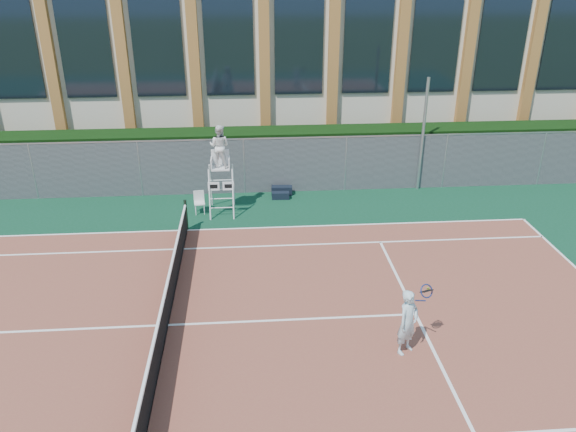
{
  "coord_description": "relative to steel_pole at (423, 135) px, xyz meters",
  "views": [
    {
      "loc": [
        2.16,
        -11.94,
        8.45
      ],
      "look_at": [
        3.28,
        3.0,
        1.59
      ],
      "focal_mm": 35.0,
      "sensor_mm": 36.0,
      "label": 1
    }
  ],
  "objects": [
    {
      "name": "tennis_net",
      "position": [
        -8.96,
        -8.7,
        -1.7
      ],
      "size": [
        0.1,
        11.3,
        1.1
      ],
      "color": "black",
      "rests_on": "ground"
    },
    {
      "name": "sports_bag_near",
      "position": [
        -5.51,
        -0.2,
        -2.05
      ],
      "size": [
        0.83,
        0.38,
        0.35
      ],
      "primitive_type": "cube",
      "rotation": [
        0.0,
        0.0,
        -0.06
      ],
      "color": "black",
      "rests_on": "apron"
    },
    {
      "name": "building",
      "position": [
        -8.96,
        9.25,
        1.91
      ],
      "size": [
        45.0,
        10.6,
        8.22
      ],
      "color": "beige",
      "rests_on": "ground"
    },
    {
      "name": "apron",
      "position": [
        -8.96,
        -7.7,
        -2.23
      ],
      "size": [
        36.0,
        20.0,
        0.01
      ],
      "primitive_type": "cube",
      "color": "#0C3920",
      "rests_on": "ground"
    },
    {
      "name": "tennis_player",
      "position": [
        -3.24,
        -10.16,
        -1.38
      ],
      "size": [
        0.98,
        0.77,
        1.65
      ],
      "color": "silver",
      "rests_on": "tennis_court"
    },
    {
      "name": "fence",
      "position": [
        -8.96,
        0.1,
        -1.14
      ],
      "size": [
        40.0,
        0.06,
        2.2
      ],
      "primitive_type": null,
      "color": "#595E60",
      "rests_on": "ground"
    },
    {
      "name": "hedge",
      "position": [
        -8.96,
        1.3,
        -1.14
      ],
      "size": [
        40.0,
        1.4,
        2.2
      ],
      "primitive_type": "cube",
      "color": "black",
      "rests_on": "ground"
    },
    {
      "name": "steel_pole",
      "position": [
        0.0,
        0.0,
        0.0
      ],
      "size": [
        0.12,
        0.12,
        4.47
      ],
      "primitive_type": "cylinder",
      "color": "#9EA0A5",
      "rests_on": "ground"
    },
    {
      "name": "tennis_court",
      "position": [
        -8.96,
        -8.7,
        -2.22
      ],
      "size": [
        23.77,
        10.97,
        0.02
      ],
      "primitive_type": "cube",
      "color": "brown",
      "rests_on": "apron"
    },
    {
      "name": "sports_bag_far",
      "position": [
        -5.59,
        -0.63,
        -2.09
      ],
      "size": [
        0.68,
        0.32,
        0.27
      ],
      "primitive_type": "cube",
      "rotation": [
        0.0,
        0.0,
        -0.04
      ],
      "color": "black",
      "rests_on": "apron"
    },
    {
      "name": "plastic_chair",
      "position": [
        -8.62,
        -1.69,
        -1.75
      ],
      "size": [
        0.42,
        0.43,
        0.82
      ],
      "color": "silver",
      "rests_on": "apron"
    },
    {
      "name": "umpire_chair",
      "position": [
        -7.78,
        -1.66,
        0.17
      ],
      "size": [
        0.92,
        1.42,
        3.3
      ],
      "color": "white",
      "rests_on": "ground"
    },
    {
      "name": "ground",
      "position": [
        -8.96,
        -8.7,
        -2.24
      ],
      "size": [
        120.0,
        120.0,
        0.0
      ],
      "primitive_type": "plane",
      "color": "#233814"
    }
  ]
}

